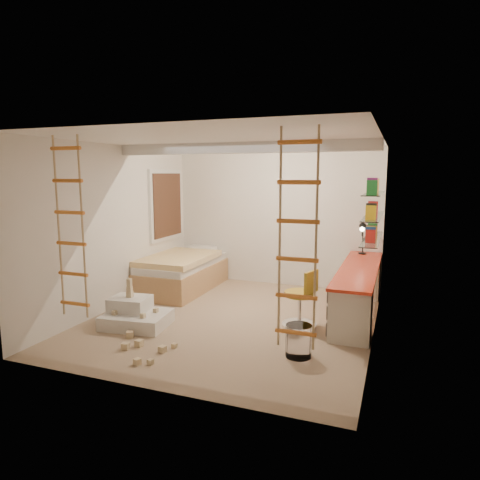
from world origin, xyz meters
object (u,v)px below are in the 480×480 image
at_px(bed, 183,272).
at_px(play_platform, 135,315).
at_px(desk, 358,289).
at_px(swivel_chair, 301,306).

distance_m(bed, play_platform, 1.99).
distance_m(desk, play_platform, 3.35).
bearing_deg(desk, play_platform, -151.37).
xyz_separation_m(desk, bed, (-3.20, 0.36, -0.07)).
distance_m(swivel_chair, play_platform, 2.36).
relative_size(desk, play_platform, 2.94).
bearing_deg(bed, swivel_chair, -25.87).
height_order(desk, bed, desk).
relative_size(swivel_chair, play_platform, 0.87).
height_order(bed, play_platform, bed).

